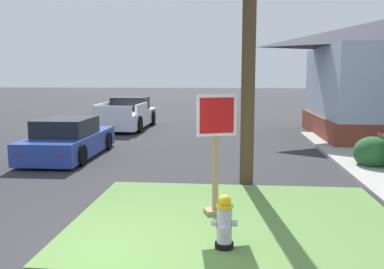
{
  "coord_description": "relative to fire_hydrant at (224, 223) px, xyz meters",
  "views": [
    {
      "loc": [
        1.72,
        -5.43,
        2.57
      ],
      "look_at": [
        0.95,
        2.72,
        1.4
      ],
      "focal_mm": 38.79,
      "sensor_mm": 36.0,
      "label": 1
    }
  ],
  "objects": [
    {
      "name": "ground_plane",
      "position": [
        -1.65,
        -0.34,
        -0.45
      ],
      "size": [
        160.0,
        160.0,
        0.0
      ],
      "primitive_type": "plane",
      "color": "#2B2B2D"
    },
    {
      "name": "grass_corner_patch",
      "position": [
        0.19,
        1.34,
        -0.41
      ],
      "size": [
        5.62,
        4.43,
        0.08
      ],
      "primitive_type": "cube",
      "color": "#567F3D",
      "rests_on": "ground"
    },
    {
      "name": "fire_hydrant",
      "position": [
        0.0,
        0.0,
        0.0
      ],
      "size": [
        0.38,
        0.34,
        0.8
      ],
      "color": "black",
      "rests_on": "grass_corner_patch"
    },
    {
      "name": "stop_sign",
      "position": [
        -0.19,
        1.5,
        0.68
      ],
      "size": [
        0.69,
        0.38,
        2.16
      ],
      "color": "#A3845B",
      "rests_on": "grass_corner_patch"
    },
    {
      "name": "manhole_cover",
      "position": [
        -2.36,
        2.56,
        -0.44
      ],
      "size": [
        0.7,
        0.7,
        0.02
      ],
      "primitive_type": "cylinder",
      "color": "black",
      "rests_on": "ground"
    },
    {
      "name": "parked_sedan_blue",
      "position": [
        -5.04,
        6.79,
        0.09
      ],
      "size": [
        1.92,
        4.37,
        1.25
      ],
      "color": "#233D93",
      "rests_on": "ground"
    },
    {
      "name": "pickup_truck_white",
      "position": [
        -4.98,
        14.09,
        0.16
      ],
      "size": [
        2.15,
        5.06,
        1.48
      ],
      "color": "silver",
      "rests_on": "ground"
    },
    {
      "name": "shrub_by_curb",
      "position": [
        3.98,
        5.89,
        -0.0
      ],
      "size": [
        1.01,
        1.01,
        0.9
      ],
      "primitive_type": "ellipsoid",
      "color": "#255B2B",
      "rests_on": "ground"
    }
  ]
}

